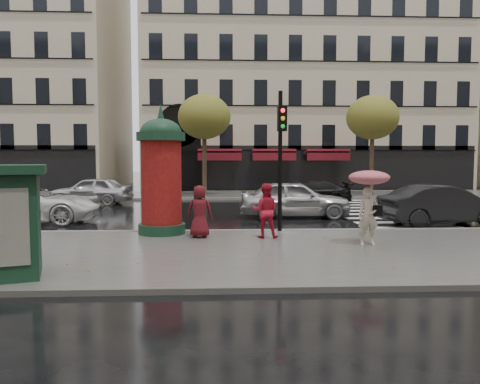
{
  "coord_description": "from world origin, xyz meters",
  "views": [
    {
      "loc": [
        -1.13,
        -12.41,
        2.48
      ],
      "look_at": [
        -0.47,
        1.5,
        1.5
      ],
      "focal_mm": 35.0,
      "sensor_mm": 36.0,
      "label": 1
    }
  ],
  "objects": [
    {
      "name": "ground",
      "position": [
        0.0,
        0.0,
        0.0
      ],
      "size": [
        160.0,
        160.0,
        0.0
      ],
      "primitive_type": "plane",
      "color": "black",
      "rests_on": "ground"
    },
    {
      "name": "near_sidewalk",
      "position": [
        0.0,
        -0.5,
        0.06
      ],
      "size": [
        90.0,
        7.0,
        0.12
      ],
      "primitive_type": "cube",
      "color": "#474744",
      "rests_on": "ground"
    },
    {
      "name": "far_sidewalk",
      "position": [
        0.0,
        19.0,
        0.06
      ],
      "size": [
        90.0,
        6.0,
        0.12
      ],
      "primitive_type": "cube",
      "color": "#474744",
      "rests_on": "ground"
    },
    {
      "name": "near_kerb",
      "position": [
        0.0,
        3.0,
        0.07
      ],
      "size": [
        90.0,
        0.25,
        0.14
      ],
      "primitive_type": "cube",
      "color": "slate",
      "rests_on": "ground"
    },
    {
      "name": "far_kerb",
      "position": [
        0.0,
        16.0,
        0.07
      ],
      "size": [
        90.0,
        0.25,
        0.14
      ],
      "primitive_type": "cube",
      "color": "slate",
      "rests_on": "ground"
    },
    {
      "name": "zebra_crossing",
      "position": [
        6.0,
        9.6,
        0.01
      ],
      "size": [
        3.6,
        11.75,
        0.01
      ],
      "primitive_type": "cube",
      "color": "silver",
      "rests_on": "ground"
    },
    {
      "name": "bldg_far_corner",
      "position": [
        6.0,
        30.0,
        11.31
      ],
      "size": [
        26.0,
        14.0,
        22.9
      ],
      "color": "#B7A88C",
      "rests_on": "ground"
    },
    {
      "name": "tree_far_left",
      "position": [
        -2.0,
        18.0,
        5.17
      ],
      "size": [
        3.4,
        3.4,
        6.64
      ],
      "color": "#38281C",
      "rests_on": "ground"
    },
    {
      "name": "tree_far_right",
      "position": [
        9.0,
        18.0,
        5.17
      ],
      "size": [
        3.4,
        3.4,
        6.64
      ],
      "color": "#38281C",
      "rests_on": "ground"
    },
    {
      "name": "woman_umbrella",
      "position": [
        3.0,
        0.15,
        1.52
      ],
      "size": [
        1.1,
        1.1,
        2.12
      ],
      "color": "#C2B49F",
      "rests_on": "near_sidewalk"
    },
    {
      "name": "woman_red",
      "position": [
        0.28,
        1.46,
        0.94
      ],
      "size": [
        0.89,
        0.75,
        1.63
      ],
      "primitive_type": "imported",
      "rotation": [
        0.0,
        0.0,
        2.97
      ],
      "color": "#B5162A",
      "rests_on": "near_sidewalk"
    },
    {
      "name": "man_burgundy",
      "position": [
        -1.69,
        1.6,
        0.91
      ],
      "size": [
        0.81,
        0.56,
        1.58
      ],
      "primitive_type": "imported",
      "rotation": [
        0.0,
        0.0,
        3.06
      ],
      "color": "#531017",
      "rests_on": "near_sidewalk"
    },
    {
      "name": "morris_column",
      "position": [
        -2.91,
        2.4,
        2.08
      ],
      "size": [
        1.52,
        1.52,
        4.09
      ],
      "color": "#143422",
      "rests_on": "near_sidewalk"
    },
    {
      "name": "traffic_light",
      "position": [
        0.91,
        2.71,
        2.88
      ],
      "size": [
        0.3,
        0.43,
        4.56
      ],
      "color": "black",
      "rests_on": "near_sidewalk"
    },
    {
      "name": "car_silver",
      "position": [
        2.11,
        7.14,
        0.79
      ],
      "size": [
        4.7,
        2.01,
        1.58
      ],
      "primitive_type": "imported",
      "rotation": [
        0.0,
        0.0,
        1.54
      ],
      "color": "#BBBCC0",
      "rests_on": "ground"
    },
    {
      "name": "car_darkgrey",
      "position": [
        7.27,
        4.62,
        0.76
      ],
      "size": [
        4.75,
        2.14,
        1.51
      ],
      "primitive_type": "imported",
      "rotation": [
        0.0,
        0.0,
        1.69
      ],
      "color": "black",
      "rests_on": "ground"
    },
    {
      "name": "car_white",
      "position": [
        -8.47,
        5.96,
        0.73
      ],
      "size": [
        5.44,
        2.81,
        1.47
      ],
      "primitive_type": "imported",
      "rotation": [
        0.0,
        0.0,
        1.64
      ],
      "color": "white",
      "rests_on": "ground"
    },
    {
      "name": "car_black",
      "position": [
        3.86,
        12.75,
        0.65
      ],
      "size": [
        4.55,
        2.05,
        1.29
      ],
      "primitive_type": "imported",
      "rotation": [
        0.0,
        0.0,
        -1.62
      ],
      "color": "black",
      "rests_on": "ground"
    },
    {
      "name": "car_far_silver",
      "position": [
        -8.09,
        13.5,
        0.75
      ],
      "size": [
        4.59,
        2.25,
        1.51
      ],
      "primitive_type": "imported",
      "rotation": [
        0.0,
        0.0,
        -1.68
      ],
      "color": "silver",
      "rests_on": "ground"
    }
  ]
}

